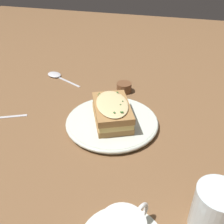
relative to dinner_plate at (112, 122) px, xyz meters
name	(u,v)px	position (x,y,z in m)	size (l,w,h in m)	color
ground_plane	(117,121)	(0.01, 0.02, -0.01)	(2.40, 2.40, 0.00)	brown
dinner_plate	(112,122)	(0.00, 0.00, 0.00)	(0.26, 0.26, 0.02)	silver
sandwich	(112,112)	(0.00, 0.00, 0.04)	(0.15, 0.18, 0.06)	#A37542
water_glass	(215,210)	(0.25, -0.25, 0.04)	(0.08, 0.08, 0.10)	silver
spoon	(56,75)	(-0.29, 0.24, -0.01)	(0.16, 0.10, 0.01)	silver
condiment_pot	(124,87)	(-0.01, 0.19, 0.01)	(0.05, 0.05, 0.03)	brown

